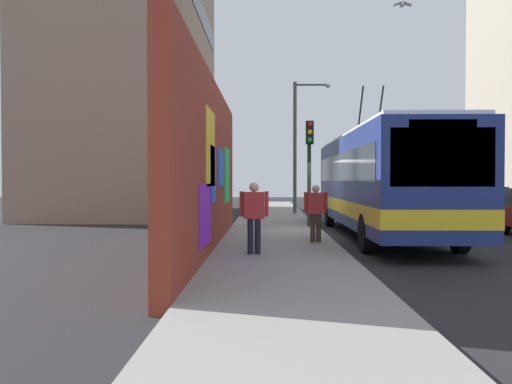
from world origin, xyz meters
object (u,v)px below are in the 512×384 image
object	(u,v)px
parked_car_dark_gray	(475,204)
pedestrian_at_curb	(316,209)
street_lamp	(299,138)
city_bus	(380,180)
pedestrian_near_wall	(254,212)
traffic_light	(309,155)

from	to	relation	value
parked_car_dark_gray	pedestrian_at_curb	xyz separation A→B (m)	(-8.26, 7.57, 0.22)
street_lamp	parked_car_dark_gray	bearing A→B (deg)	-121.08
city_bus	pedestrian_at_curb	bearing A→B (deg)	140.49
city_bus	pedestrian_at_curb	size ratio (longest dim) A/B	7.79
pedestrian_near_wall	traffic_light	size ratio (longest dim) A/B	0.42
parked_car_dark_gray	traffic_light	distance (m)	8.36
pedestrian_at_curb	street_lamp	size ratio (longest dim) A/B	0.23
city_bus	parked_car_dark_gray	size ratio (longest dim) A/B	2.57
city_bus	traffic_light	size ratio (longest dim) A/B	3.16
city_bus	pedestrian_near_wall	distance (m)	6.61
city_bus	parked_car_dark_gray	world-z (taller)	city_bus
pedestrian_near_wall	city_bus	bearing A→B (deg)	-37.47
city_bus	traffic_light	bearing A→B (deg)	48.47
pedestrian_at_curb	street_lamp	distance (m)	12.97
pedestrian_near_wall	street_lamp	bearing A→B (deg)	-7.46
traffic_light	street_lamp	size ratio (longest dim) A/B	0.58
pedestrian_near_wall	parked_car_dark_gray	bearing A→B (deg)	-40.93
city_bus	parked_car_dark_gray	xyz separation A→B (m)	(5.39, -5.20, -1.03)
city_bus	street_lamp	world-z (taller)	street_lamp
traffic_light	pedestrian_near_wall	bearing A→B (deg)	165.46
pedestrian_near_wall	pedestrian_at_curb	xyz separation A→B (m)	(2.34, -1.63, -0.05)
pedestrian_near_wall	street_lamp	size ratio (longest dim) A/B	0.24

